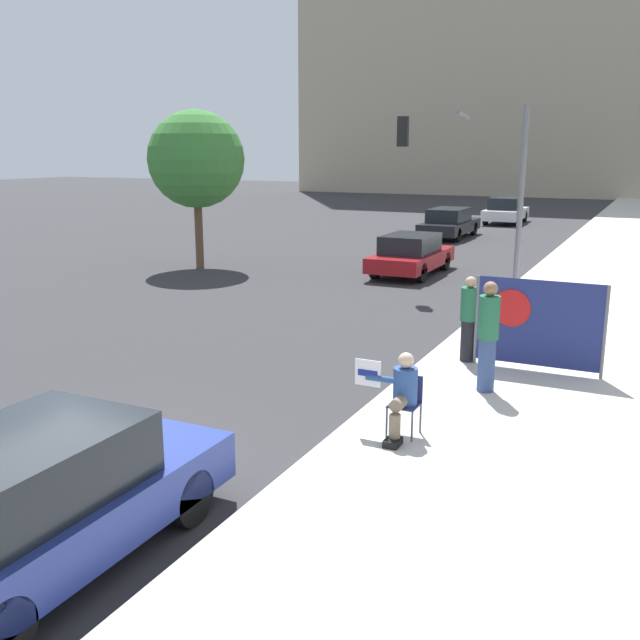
{
  "coord_description": "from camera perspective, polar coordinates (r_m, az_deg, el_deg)",
  "views": [
    {
      "loc": [
        6.19,
        -5.82,
        4.06
      ],
      "look_at": [
        0.85,
        5.15,
        1.15
      ],
      "focal_mm": 40.0,
      "sensor_mm": 36.0,
      "label": 1
    }
  ],
  "objects": [
    {
      "name": "car_on_road_midblock",
      "position": [
        34.62,
        10.3,
        7.65
      ],
      "size": [
        1.81,
        4.76,
        1.41
      ],
      "color": "black",
      "rests_on": "ground_plane"
    },
    {
      "name": "car_on_road_nearest",
      "position": [
        24.05,
        7.29,
        5.24
      ],
      "size": [
        1.76,
        4.27,
        1.36
      ],
      "color": "maroon",
      "rests_on": "ground_plane"
    },
    {
      "name": "protest_banner",
      "position": [
        13.32,
        17.01,
        -0.25
      ],
      "size": [
        2.29,
        0.06,
        1.67
      ],
      "color": "slate",
      "rests_on": "sidewalk_curb"
    },
    {
      "name": "traffic_light_pole",
      "position": [
        21.02,
        12.16,
        12.13
      ],
      "size": [
        3.58,
        3.34,
        5.14
      ],
      "color": "slate",
      "rests_on": "sidewalk_curb"
    },
    {
      "name": "parked_car_curbside",
      "position": [
        7.68,
        -21.44,
        -13.3
      ],
      "size": [
        1.77,
        4.12,
        1.46
      ],
      "color": "navy",
      "rests_on": "ground_plane"
    },
    {
      "name": "sidewalk_curb",
      "position": [
        21.27,
        20.8,
        1.76
      ],
      "size": [
        4.48,
        90.0,
        0.16
      ],
      "primitive_type": "cube",
      "color": "beige",
      "rests_on": "ground_plane"
    },
    {
      "name": "jogger_on_sidewalk",
      "position": [
        11.95,
        13.29,
        -1.22
      ],
      "size": [
        0.34,
        0.34,
        1.85
      ],
      "rotation": [
        0.0,
        0.0,
        2.9
      ],
      "color": "#334775",
      "rests_on": "sidewalk_curb"
    },
    {
      "name": "car_on_road_distant",
      "position": [
        42.25,
        14.63,
        8.47
      ],
      "size": [
        1.87,
        4.24,
        1.47
      ],
      "color": "silver",
      "rests_on": "ground_plane"
    },
    {
      "name": "street_tree_near_curb",
      "position": [
        25.52,
        -9.88,
        12.53
      ],
      "size": [
        3.34,
        3.34,
        5.43
      ],
      "color": "brown",
      "rests_on": "ground_plane"
    },
    {
      "name": "pedestrian_behind",
      "position": [
        13.65,
        11.84,
        0.11
      ],
      "size": [
        0.34,
        0.34,
        1.62
      ],
      "rotation": [
        0.0,
        0.0,
        3.26
      ],
      "color": "black",
      "rests_on": "sidewalk_curb"
    },
    {
      "name": "seated_protester",
      "position": [
        9.95,
        6.55,
        -5.8
      ],
      "size": [
        0.92,
        0.77,
        1.19
      ],
      "rotation": [
        0.0,
        0.0,
        -0.13
      ],
      "color": "#474C56",
      "rests_on": "sidewalk_curb"
    },
    {
      "name": "ground_plane",
      "position": [
        9.42,
        -19.18,
        -12.92
      ],
      "size": [
        160.0,
        160.0,
        0.0
      ],
      "primitive_type": "plane",
      "color": "#303033"
    }
  ]
}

